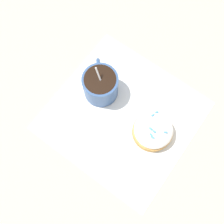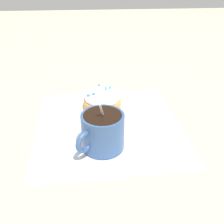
{
  "view_description": "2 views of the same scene",
  "coord_description": "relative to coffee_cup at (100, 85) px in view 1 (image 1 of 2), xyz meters",
  "views": [
    {
      "loc": [
        0.09,
        -0.15,
        0.59
      ],
      "look_at": [
        -0.02,
        -0.02,
        0.04
      ],
      "focal_mm": 42.0,
      "sensor_mm": 36.0,
      "label": 1
    },
    {
      "loc": [
        -0.48,
        0.03,
        0.32
      ],
      "look_at": [
        -0.01,
        -0.01,
        0.04
      ],
      "focal_mm": 42.0,
      "sensor_mm": 36.0,
      "label": 2
    }
  ],
  "objects": [
    {
      "name": "paper_napkin",
      "position": [
        0.08,
        -0.02,
        -0.04
      ],
      "size": [
        0.34,
        0.32,
        0.0
      ],
      "color": "white",
      "rests_on": "ground_plane"
    },
    {
      "name": "ground_plane",
      "position": [
        0.08,
        -0.02,
        -0.04
      ],
      "size": [
        3.0,
        3.0,
        0.0
      ],
      "primitive_type": "plane",
      "color": "#C6B793"
    },
    {
      "name": "coffee_cup",
      "position": [
        0.0,
        0.0,
        0.0
      ],
      "size": [
        0.09,
        0.09,
        0.1
      ],
      "color": "#335184",
      "rests_on": "paper_napkin"
    },
    {
      "name": "frosted_pastry",
      "position": [
        0.16,
        -0.01,
        -0.02
      ],
      "size": [
        0.09,
        0.09,
        0.05
      ],
      "color": "#D19347",
      "rests_on": "paper_napkin"
    }
  ]
}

